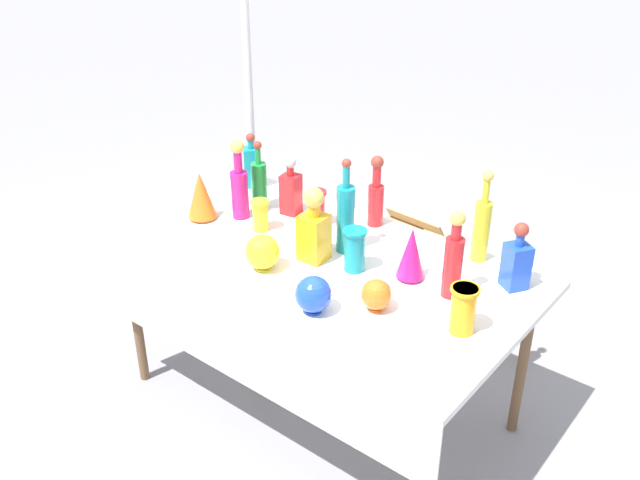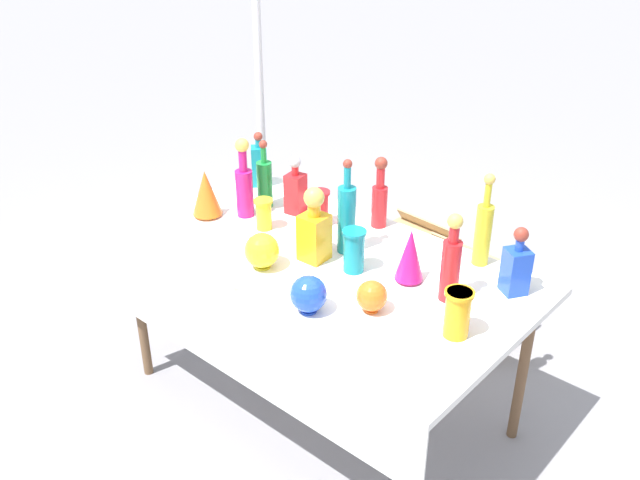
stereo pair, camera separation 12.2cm
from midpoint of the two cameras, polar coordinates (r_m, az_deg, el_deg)
ground_plane at (r=3.39m, az=1.06°, el=-12.82°), size 40.00×40.00×0.00m
display_table at (r=2.95m, az=0.74°, el=-2.97°), size 1.74×1.00×0.76m
tall_bottle_0 at (r=3.17m, az=5.90°, el=3.40°), size 0.07×0.07×0.33m
tall_bottle_1 at (r=2.68m, az=11.73°, el=-1.81°), size 0.07×0.07×0.36m
tall_bottle_2 at (r=2.94m, az=14.10°, el=0.81°), size 0.07×0.07×0.40m
tall_bottle_3 at (r=2.95m, az=3.33°, el=1.87°), size 0.08×0.08×0.42m
tall_bottle_4 at (r=3.35m, az=-3.41°, el=4.67°), size 0.07×0.07×0.33m
tall_bottle_5 at (r=3.26m, az=-5.02°, el=4.46°), size 0.08×0.08×0.38m
square_decanter_0 at (r=2.80m, az=16.64°, el=-2.05°), size 0.12×0.12×0.28m
square_decanter_1 at (r=3.29m, az=-0.91°, el=4.04°), size 0.09×0.09×0.28m
square_decanter_2 at (r=3.58m, az=-3.90°, el=6.12°), size 0.11×0.11×0.28m
square_decanter_3 at (r=2.89m, az=0.76°, el=0.95°), size 0.11×0.11×0.32m
slender_vase_0 at (r=3.16m, az=-3.42°, el=2.17°), size 0.09×0.09×0.14m
slender_vase_1 at (r=2.52m, az=12.32°, el=-5.67°), size 0.10×0.10×0.18m
slender_vase_2 at (r=2.84m, az=3.97°, el=-0.76°), size 0.10×0.10×0.18m
slender_vase_3 at (r=3.18m, az=1.12°, el=2.66°), size 0.09×0.09×0.17m
fluted_vase_0 at (r=2.79m, az=8.47°, el=-1.20°), size 0.11×0.11×0.23m
fluted_vase_1 at (r=3.29m, az=-8.06°, el=3.76°), size 0.14×0.14×0.22m
round_bowl_0 at (r=2.60m, az=0.42°, el=-4.37°), size 0.14×0.14×0.14m
round_bowl_1 at (r=2.62m, az=5.50°, el=-4.50°), size 0.12×0.12×0.12m
round_bowl_2 at (r=2.87m, az=-3.45°, el=-0.87°), size 0.14×0.14×0.15m
price_tag_left at (r=2.76m, az=-6.13°, el=-3.61°), size 0.06×0.02×0.05m
cardboard_box_behind_left at (r=4.31m, az=8.37°, el=-1.06°), size 0.46×0.34×0.34m
cardboard_box_behind_right at (r=3.80m, az=12.01°, el=-4.61°), size 0.55×0.32×0.48m
canopy_pole at (r=3.97m, az=-3.82°, el=8.54°), size 0.18×0.18×2.27m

